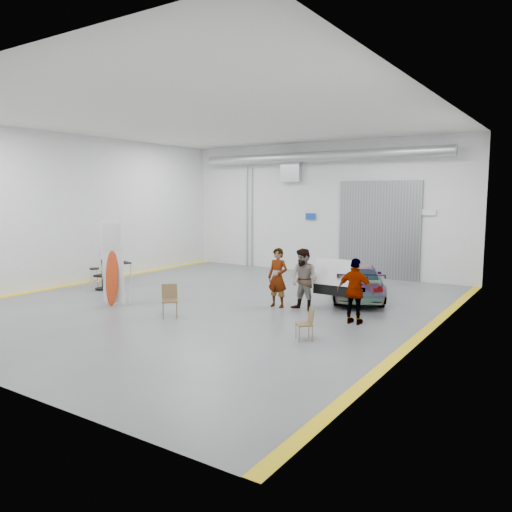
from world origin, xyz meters
The scene contains 13 objects.
ground centered at (0.00, 0.00, 0.00)m, with size 16.00×16.00×0.00m, color #5B5E62.
room_shell centered at (0.24, 2.22, 4.08)m, with size 14.02×16.18×6.01m.
sedan_car centered at (3.71, 3.33, 0.62)m, with size 1.75×4.28×1.24m, color white.
person_a centered at (2.06, 0.68, 0.96)m, with size 0.70×0.46×1.92m, color #8A5E4B.
person_b centered at (3.01, 0.67, 0.98)m, with size 0.96×0.73×1.96m, color teal.
person_c centered at (4.96, 0.06, 0.93)m, with size 1.08×0.44×1.86m, color brown.
surfboard_display centered at (-2.57, -2.13, 1.19)m, with size 0.83×0.33×2.95m.
folding_chair_near centered at (0.11, -2.25, 0.30)m, with size 0.64×0.72×0.97m.
folding_chair_far centered at (4.52, -2.16, 0.25)m, with size 0.53×0.61×0.81m.
shop_stool centered at (-5.71, -0.30, 0.38)m, with size 0.39×0.39×0.76m.
work_table centered at (-6.05, 1.13, 0.83)m, with size 1.45×1.00×1.08m.
office_chair centered at (-5.06, -0.38, 0.48)m, with size 0.58×0.58×1.09m.
trunk_lid centered at (3.71, 1.44, 1.26)m, with size 1.45×0.88×0.04m, color silver.
Camera 1 is at (10.16, -12.92, 3.61)m, focal length 35.00 mm.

